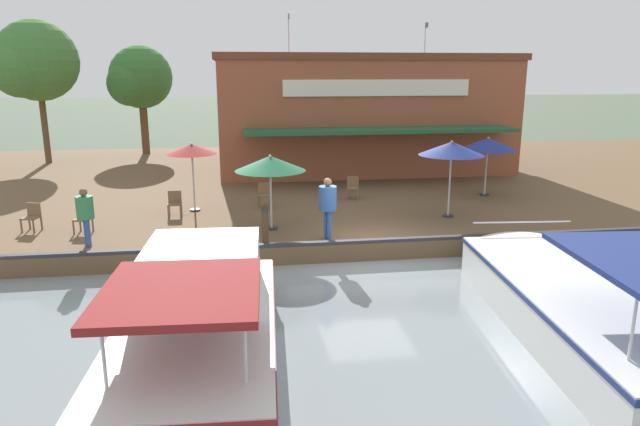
# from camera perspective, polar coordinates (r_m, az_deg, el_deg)

# --- Properties ---
(ground_plane) EXTENTS (220.00, 220.00, 0.00)m
(ground_plane) POSITION_cam_1_polar(r_m,az_deg,el_deg) (16.41, 4.75, -5.10)
(ground_plane) COLOR #4C5B47
(quay_deck) EXTENTS (22.00, 56.00, 0.60)m
(quay_deck) POSITION_cam_1_polar(r_m,az_deg,el_deg) (26.81, -0.60, 3.15)
(quay_deck) COLOR brown
(quay_deck) RESTS_ON ground
(quay_edge_fender) EXTENTS (0.20, 50.40, 0.10)m
(quay_edge_fender) POSITION_cam_1_polar(r_m,az_deg,el_deg) (16.30, 4.71, -2.82)
(quay_edge_fender) COLOR #2D2D33
(quay_edge_fender) RESTS_ON quay_deck
(waterfront_restaurant) EXTENTS (10.12, 14.02, 7.44)m
(waterfront_restaurant) POSITION_cam_1_polar(r_m,az_deg,el_deg) (29.46, 3.73, 10.12)
(waterfront_restaurant) COLOR brown
(waterfront_restaurant) RESTS_ON quay_deck
(patio_umbrella_by_entrance) EXTENTS (1.73, 1.73, 2.39)m
(patio_umbrella_by_entrance) POSITION_cam_1_polar(r_m,az_deg,el_deg) (20.06, -12.71, 6.24)
(patio_umbrella_by_entrance) COLOR #B7B7B7
(patio_umbrella_by_entrance) RESTS_ON quay_deck
(patio_umbrella_mid_patio_right) EXTENTS (2.18, 2.18, 2.31)m
(patio_umbrella_mid_patio_right) POSITION_cam_1_polar(r_m,az_deg,el_deg) (23.00, 16.45, 6.64)
(patio_umbrella_mid_patio_right) COLOR #B7B7B7
(patio_umbrella_mid_patio_right) RESTS_ON quay_deck
(patio_umbrella_back_row) EXTENTS (2.14, 2.14, 2.56)m
(patio_umbrella_back_row) POSITION_cam_1_polar(r_m,az_deg,el_deg) (19.20, 13.02, 6.29)
(patio_umbrella_back_row) COLOR #B7B7B7
(patio_umbrella_back_row) RESTS_ON quay_deck
(patio_umbrella_mid_patio_left) EXTENTS (2.14, 2.14, 2.32)m
(patio_umbrella_mid_patio_left) POSITION_cam_1_polar(r_m,az_deg,el_deg) (17.28, -5.00, 4.96)
(patio_umbrella_mid_patio_left) COLOR #B7B7B7
(patio_umbrella_mid_patio_left) RESTS_ON quay_deck
(cafe_chair_back_row_seat) EXTENTS (0.53, 0.53, 0.85)m
(cafe_chair_back_row_seat) POSITION_cam_1_polar(r_m,az_deg,el_deg) (21.81, 3.30, 2.68)
(cafe_chair_back_row_seat) COLOR brown
(cafe_chair_back_row_seat) RESTS_ON quay_deck
(cafe_chair_under_first_umbrella) EXTENTS (0.49, 0.49, 0.85)m
(cafe_chair_under_first_umbrella) POSITION_cam_1_polar(r_m,az_deg,el_deg) (20.58, -5.54, 1.95)
(cafe_chair_under_first_umbrella) COLOR brown
(cafe_chair_under_first_umbrella) RESTS_ON quay_deck
(cafe_chair_beside_entrance) EXTENTS (0.44, 0.44, 0.85)m
(cafe_chair_beside_entrance) POSITION_cam_1_polar(r_m,az_deg,el_deg) (19.77, -14.33, 1.07)
(cafe_chair_beside_entrance) COLOR brown
(cafe_chair_beside_entrance) RESTS_ON quay_deck
(cafe_chair_facing_river) EXTENTS (0.54, 0.54, 0.85)m
(cafe_chair_facing_river) POSITION_cam_1_polar(r_m,az_deg,el_deg) (19.46, -26.86, -0.23)
(cafe_chair_facing_river) COLOR brown
(cafe_chair_facing_river) RESTS_ON quay_deck
(cafe_chair_far_corner_seat) EXTENTS (0.53, 0.53, 0.85)m
(cafe_chair_far_corner_seat) POSITION_cam_1_polar(r_m,az_deg,el_deg) (18.61, -22.57, -0.38)
(cafe_chair_far_corner_seat) COLOR brown
(cafe_chair_far_corner_seat) RESTS_ON quay_deck
(person_mid_patio) EXTENTS (0.47, 0.47, 1.65)m
(person_mid_patio) POSITION_cam_1_polar(r_m,az_deg,el_deg) (16.97, -22.44, 0.24)
(person_mid_patio) COLOR #2D5193
(person_mid_patio) RESTS_ON quay_deck
(person_at_quay_edge) EXTENTS (0.51, 0.51, 1.81)m
(person_at_quay_edge) POSITION_cam_1_polar(r_m,az_deg,el_deg) (16.32, 0.77, 1.23)
(person_at_quay_edge) COLOR #2D5193
(person_at_quay_edge) RESTS_ON quay_deck
(motorboat_second_along) EXTENTS (9.26, 4.08, 2.27)m
(motorboat_second_along) POSITION_cam_1_polar(r_m,az_deg,el_deg) (13.64, 24.58, -7.43)
(motorboat_second_along) COLOR white
(motorboat_second_along) RESTS_ON river_water
(motorboat_fourth_along) EXTENTS (7.60, 3.17, 2.14)m
(motorboat_fourth_along) POSITION_cam_1_polar(r_m,az_deg,el_deg) (11.40, -11.75, -9.76)
(motorboat_fourth_along) COLOR silver
(motorboat_fourth_along) RESTS_ON river_water
(mooring_post) EXTENTS (0.22, 0.22, 1.02)m
(mooring_post) POSITION_cam_1_polar(r_m,az_deg,el_deg) (16.02, -5.50, -1.40)
(mooring_post) COLOR #473323
(mooring_post) RESTS_ON quay_deck
(tree_behind_restaurant) EXTENTS (3.73, 3.55, 6.19)m
(tree_behind_restaurant) POSITION_cam_1_polar(r_m,az_deg,el_deg) (34.96, -17.73, 12.62)
(tree_behind_restaurant) COLOR brown
(tree_behind_restaurant) RESTS_ON quay_deck
(tree_downstream_bank) EXTENTS (4.30, 4.09, 7.32)m
(tree_downstream_bank) POSITION_cam_1_polar(r_m,az_deg,el_deg) (33.26, -26.78, 13.26)
(tree_downstream_bank) COLOR brown
(tree_downstream_bank) RESTS_ON quay_deck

